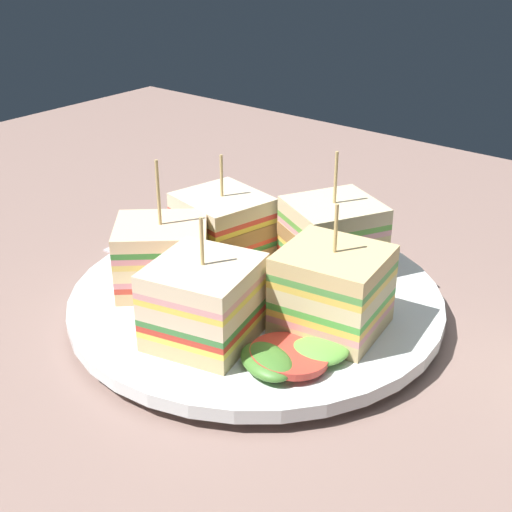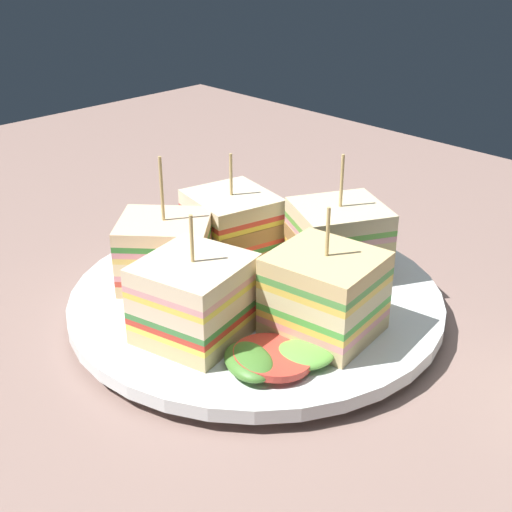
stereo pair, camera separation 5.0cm
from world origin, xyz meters
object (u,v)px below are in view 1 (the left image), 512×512
at_px(sandwich_wedge_3, 223,226).
at_px(sandwich_wedge_4, 163,256).
at_px(spoon, 192,208).
at_px(plate, 256,301).
at_px(chip_pile, 235,279).
at_px(sandwich_wedge_2, 332,237).
at_px(sandwich_wedge_1, 332,290).
at_px(sandwich_wedge_0, 204,302).

height_order(sandwich_wedge_3, sandwich_wedge_4, sandwich_wedge_4).
distance_m(sandwich_wedge_3, spoon, 0.14).
xyz_separation_m(plate, chip_pile, (-0.01, -0.01, 0.02)).
relative_size(sandwich_wedge_3, sandwich_wedge_4, 0.86).
height_order(plate, sandwich_wedge_2, sandwich_wedge_2).
relative_size(sandwich_wedge_1, sandwich_wedge_4, 0.90).
bearing_deg(chip_pile, sandwich_wedge_0, -67.55).
height_order(plate, sandwich_wedge_1, sandwich_wedge_1).
xyz_separation_m(sandwich_wedge_0, sandwich_wedge_4, (-0.07, 0.03, -0.00)).
relative_size(sandwich_wedge_2, sandwich_wedge_3, 1.13).
bearing_deg(sandwich_wedge_1, plate, -13.01).
height_order(sandwich_wedge_1, sandwich_wedge_3, sandwich_wedge_1).
distance_m(sandwich_wedge_0, spoon, 0.26).
distance_m(sandwich_wedge_1, sandwich_wedge_2, 0.08).
distance_m(sandwich_wedge_3, sandwich_wedge_4, 0.07).
xyz_separation_m(chip_pile, spoon, (-0.16, 0.12, -0.03)).
xyz_separation_m(sandwich_wedge_0, spoon, (-0.19, 0.18, -0.04)).
height_order(chip_pile, spoon, chip_pile).
height_order(sandwich_wedge_1, spoon, sandwich_wedge_1).
height_order(sandwich_wedge_1, chip_pile, sandwich_wedge_1).
relative_size(plate, sandwich_wedge_1, 3.06).
relative_size(sandwich_wedge_3, chip_pile, 1.22).
xyz_separation_m(sandwich_wedge_1, chip_pile, (-0.08, -0.00, -0.02)).
bearing_deg(sandwich_wedge_4, sandwich_wedge_2, 9.24).
bearing_deg(plate, spoon, 146.96).
height_order(sandwich_wedge_3, chip_pile, sandwich_wedge_3).
distance_m(plate, sandwich_wedge_4, 0.08).
distance_m(sandwich_wedge_1, sandwich_wedge_3, 0.13).
bearing_deg(spoon, sandwich_wedge_4, -146.14).
bearing_deg(sandwich_wedge_4, sandwich_wedge_1, -28.54).
bearing_deg(sandwich_wedge_3, plate, -16.20).
distance_m(sandwich_wedge_1, spoon, 0.27).
relative_size(sandwich_wedge_0, chip_pile, 1.23).
bearing_deg(plate, sandwich_wedge_2, 71.09).
xyz_separation_m(sandwich_wedge_2, sandwich_wedge_3, (-0.08, -0.03, -0.00)).
xyz_separation_m(sandwich_wedge_2, spoon, (-0.20, 0.05, -0.04)).
bearing_deg(sandwich_wedge_1, spoon, -34.56).
bearing_deg(sandwich_wedge_1, sandwich_wedge_0, 39.29).
distance_m(sandwich_wedge_4, spoon, 0.19).
bearing_deg(plate, sandwich_wedge_3, 151.61).
bearing_deg(sandwich_wedge_2, spoon, -76.16).
relative_size(plate, sandwich_wedge_3, 3.22).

